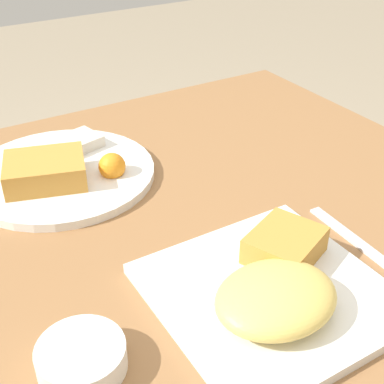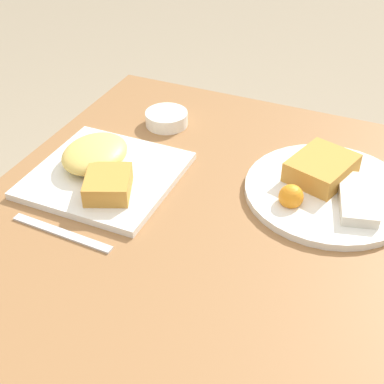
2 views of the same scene
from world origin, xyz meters
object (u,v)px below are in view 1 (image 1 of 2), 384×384
at_px(butter_knife, 361,245).
at_px(plate_square_near, 274,288).
at_px(sauce_ramekin, 81,357).
at_px(plate_oval_far, 60,171).

bearing_deg(butter_knife, plate_square_near, 99.90).
height_order(plate_square_near, butter_knife, plate_square_near).
bearing_deg(butter_knife, sauce_ramekin, 92.03).
distance_m(plate_oval_far, sauce_ramekin, 0.40).
xyz_separation_m(plate_oval_far, sauce_ramekin, (-0.11, -0.38, 0.00)).
relative_size(plate_square_near, butter_knife, 1.34).
relative_size(plate_square_near, sauce_ramekin, 2.82).
bearing_deg(plate_oval_far, sauce_ramekin, -106.08).
distance_m(plate_oval_far, butter_knife, 0.48).
bearing_deg(sauce_ramekin, plate_oval_far, 73.92).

